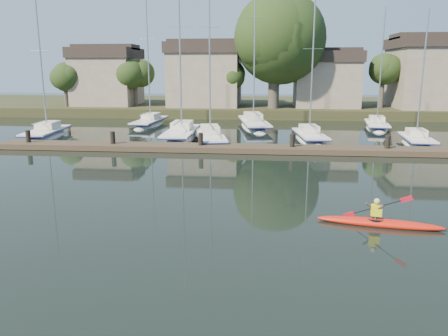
# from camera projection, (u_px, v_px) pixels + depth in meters

# --- Properties ---
(ground) EXTENTS (160.00, 160.00, 0.00)m
(ground) POSITION_uv_depth(u_px,v_px,m) (226.00, 226.00, 15.15)
(ground) COLOR black
(ground) RESTS_ON ground
(kayak) EXTENTS (4.33, 1.31, 1.37)m
(kayak) POSITION_uv_depth(u_px,v_px,m) (379.00, 221.00, 15.17)
(kayak) COLOR red
(kayak) RESTS_ON ground
(dock) EXTENTS (34.00, 2.00, 1.80)m
(dock) POSITION_uv_depth(u_px,v_px,m) (246.00, 148.00, 28.69)
(dock) COLOR #483729
(dock) RESTS_ON ground
(sailboat_0) EXTENTS (2.78, 7.53, 11.69)m
(sailboat_0) POSITION_uv_depth(u_px,v_px,m) (47.00, 139.00, 34.87)
(sailboat_0) COLOR white
(sailboat_0) RESTS_ON ground
(sailboat_1) EXTENTS (2.40, 8.92, 14.50)m
(sailboat_1) POSITION_uv_depth(u_px,v_px,m) (181.00, 140.00, 34.34)
(sailboat_1) COLOR white
(sailboat_1) RESTS_ON ground
(sailboat_2) EXTENTS (3.66, 8.76, 14.13)m
(sailboat_2) POSITION_uv_depth(u_px,v_px,m) (211.00, 144.00, 32.74)
(sailboat_2) COLOR white
(sailboat_2) RESTS_ON ground
(sailboat_3) EXTENTS (2.66, 7.44, 11.73)m
(sailboat_3) POSITION_uv_depth(u_px,v_px,m) (310.00, 142.00, 33.33)
(sailboat_3) COLOR white
(sailboat_3) RESTS_ON ground
(sailboat_4) EXTENTS (2.43, 6.32, 10.49)m
(sailboat_4) POSITION_uv_depth(u_px,v_px,m) (416.00, 146.00, 31.59)
(sailboat_4) COLOR white
(sailboat_4) RESTS_ON ground
(sailboat_5) EXTENTS (2.31, 8.40, 13.78)m
(sailboat_5) POSITION_uv_depth(u_px,v_px,m) (150.00, 127.00, 42.05)
(sailboat_5) COLOR white
(sailboat_5) RESTS_ON ground
(sailboat_6) EXTENTS (3.84, 10.81, 16.84)m
(sailboat_6) POSITION_uv_depth(u_px,v_px,m) (254.00, 129.00, 40.68)
(sailboat_6) COLOR white
(sailboat_6) RESTS_ON ground
(sailboat_7) EXTENTS (2.95, 7.47, 11.72)m
(sailboat_7) POSITION_uv_depth(u_px,v_px,m) (376.00, 130.00, 39.74)
(sailboat_7) COLOR white
(sailboat_7) RESTS_ON ground
(shore) EXTENTS (90.00, 25.25, 12.75)m
(shore) POSITION_uv_depth(u_px,v_px,m) (270.00, 86.00, 53.36)
(shore) COLOR #273018
(shore) RESTS_ON ground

